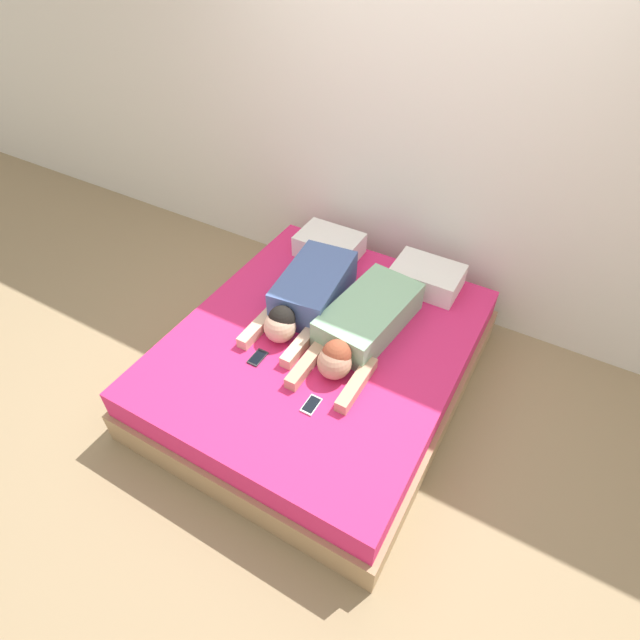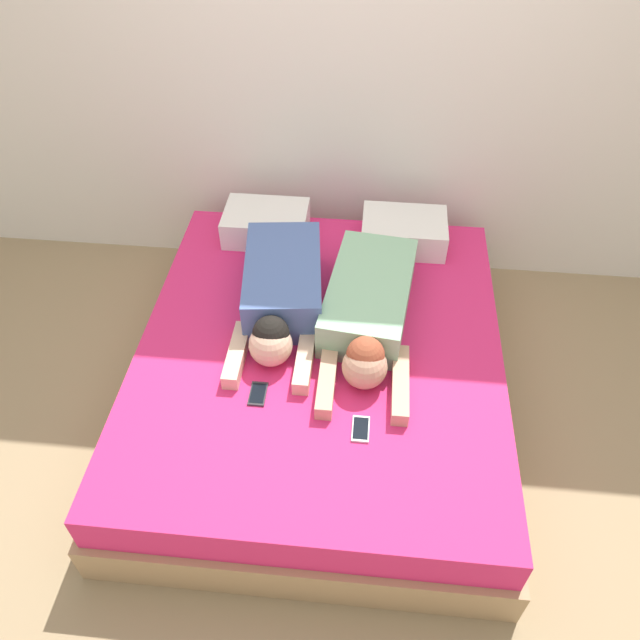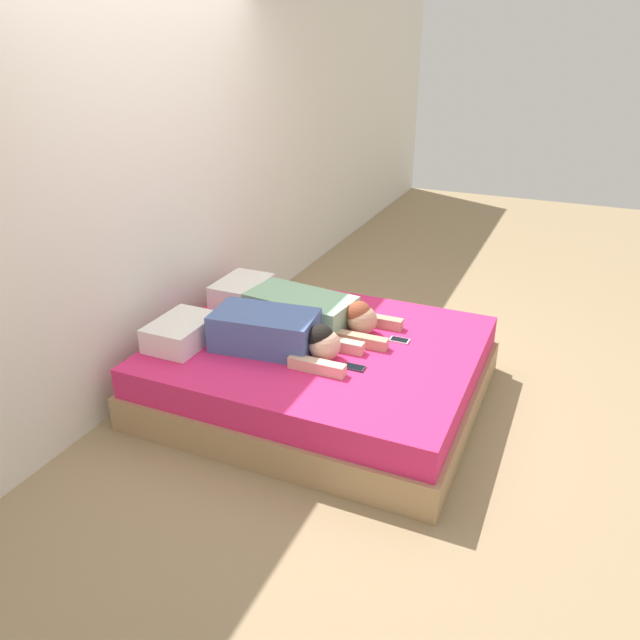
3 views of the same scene
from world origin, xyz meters
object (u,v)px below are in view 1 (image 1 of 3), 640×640
at_px(pillow_head_right, 427,277).
at_px(person_right, 362,325).
at_px(pillow_head_left, 329,245).
at_px(cell_phone_left, 258,358).
at_px(person_left, 307,295).
at_px(cell_phone_right, 311,405).
at_px(bed, 320,361).

bearing_deg(pillow_head_right, person_right, -103.96).
distance_m(pillow_head_left, cell_phone_left, 1.11).
height_order(pillow_head_left, person_left, person_left).
bearing_deg(pillow_head_left, pillow_head_right, 0.00).
bearing_deg(cell_phone_left, pillow_head_right, 61.34).
height_order(person_left, person_right, person_left).
bearing_deg(cell_phone_left, pillow_head_left, 97.20).
distance_m(person_left, cell_phone_left, 0.53).
relative_size(person_right, cell_phone_right, 8.27).
height_order(bed, cell_phone_right, cell_phone_right).
height_order(pillow_head_right, cell_phone_right, pillow_head_right).
bearing_deg(pillow_head_right, pillow_head_left, 180.00).
height_order(pillow_head_left, cell_phone_right, pillow_head_left).
relative_size(person_right, cell_phone_left, 8.27).
xyz_separation_m(pillow_head_left, cell_phone_left, (0.14, -1.10, -0.07)).
relative_size(pillow_head_right, person_left, 0.48).
bearing_deg(bed, cell_phone_left, -125.74).
relative_size(bed, pillow_head_right, 4.49).
bearing_deg(person_left, cell_phone_left, -93.04).
distance_m(cell_phone_left, cell_phone_right, 0.46).
relative_size(pillow_head_right, cell_phone_left, 3.56).
distance_m(bed, cell_phone_right, 0.55).
height_order(bed, pillow_head_left, pillow_head_left).
height_order(pillow_head_right, cell_phone_left, pillow_head_right).
bearing_deg(bed, pillow_head_left, 115.41).
bearing_deg(cell_phone_right, pillow_head_right, 82.61).
height_order(person_right, cell_phone_left, person_right).
xyz_separation_m(person_right, cell_phone_right, (0.00, -0.59, -0.09)).
height_order(pillow_head_right, person_left, person_left).
xyz_separation_m(pillow_head_right, person_left, (-0.58, -0.59, 0.03)).
relative_size(bed, pillow_head_left, 4.49).
relative_size(bed, person_right, 1.93).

